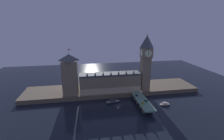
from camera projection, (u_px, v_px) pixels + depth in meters
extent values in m
plane|color=black|center=(118.00, 105.00, 176.86)|extent=(400.00, 400.00, 0.00)
cube|color=brown|center=(112.00, 89.00, 213.13)|extent=(220.00, 42.00, 5.27)
cube|color=#7F7056|center=(110.00, 83.00, 199.20)|extent=(73.44, 16.51, 20.66)
cube|color=tan|center=(111.00, 91.00, 193.06)|extent=(73.44, 0.20, 7.44)
cube|color=#42474C|center=(110.00, 74.00, 196.05)|extent=(73.44, 15.19, 2.40)
cone|color=#42474C|center=(87.00, 74.00, 184.01)|extent=(2.40, 2.40, 4.55)
cone|color=#42474C|center=(95.00, 74.00, 185.49)|extent=(2.40, 2.40, 4.55)
cone|color=#42474C|center=(103.00, 73.00, 186.97)|extent=(2.40, 2.40, 4.55)
cone|color=#42474C|center=(111.00, 73.00, 188.45)|extent=(2.40, 2.40, 4.55)
cone|color=#42474C|center=(119.00, 73.00, 189.93)|extent=(2.40, 2.40, 4.55)
cone|color=#42474C|center=(126.00, 72.00, 191.41)|extent=(2.40, 2.40, 4.55)
cone|color=#42474C|center=(134.00, 72.00, 192.89)|extent=(2.40, 2.40, 4.55)
cube|color=#7F7056|center=(145.00, 74.00, 201.50)|extent=(10.43, 10.43, 41.44)
cube|color=#7F7056|center=(146.00, 53.00, 194.24)|extent=(12.30, 12.30, 11.73)
cylinder|color=beige|center=(148.00, 53.00, 188.29)|extent=(8.39, 0.25, 8.39)
cylinder|color=beige|center=(144.00, 52.00, 200.20)|extent=(8.39, 0.25, 8.39)
cylinder|color=beige|center=(151.00, 52.00, 195.25)|extent=(0.25, 8.39, 8.39)
cylinder|color=beige|center=(141.00, 53.00, 193.23)|extent=(0.25, 8.39, 8.39)
cube|color=black|center=(148.00, 53.00, 187.94)|extent=(0.36, 0.10, 6.30)
pyramid|color=#42474C|center=(147.00, 41.00, 190.63)|extent=(12.30, 12.30, 14.76)
sphere|color=gold|center=(147.00, 34.00, 188.40)|extent=(1.60, 1.60, 1.60)
cube|color=#7F7056|center=(70.00, 77.00, 190.25)|extent=(17.38, 17.38, 40.31)
pyramid|color=#42474C|center=(69.00, 57.00, 183.76)|extent=(17.73, 17.73, 7.26)
cylinder|color=#99999E|center=(68.00, 51.00, 181.95)|extent=(0.24, 0.24, 6.00)
cube|color=red|center=(69.00, 50.00, 181.55)|extent=(2.00, 0.08, 1.20)
cube|color=slate|center=(143.00, 101.00, 174.78)|extent=(11.96, 46.00, 1.40)
cube|color=brown|center=(147.00, 110.00, 162.54)|extent=(10.16, 3.20, 4.82)
cube|color=brown|center=(144.00, 106.00, 171.27)|extent=(10.16, 3.20, 4.82)
cube|color=brown|center=(141.00, 102.00, 180.00)|extent=(10.16, 3.20, 4.82)
cube|color=brown|center=(138.00, 98.00, 188.72)|extent=(10.16, 3.20, 4.82)
cube|color=black|center=(137.00, 95.00, 185.78)|extent=(1.85, 3.96, 0.69)
cube|color=black|center=(137.00, 95.00, 185.62)|extent=(1.52, 1.78, 0.45)
cylinder|color=black|center=(136.00, 95.00, 186.86)|extent=(0.22, 0.64, 0.64)
cylinder|color=black|center=(137.00, 95.00, 187.14)|extent=(0.22, 0.64, 0.64)
cylinder|color=black|center=(136.00, 96.00, 184.53)|extent=(0.22, 0.64, 0.64)
cylinder|color=black|center=(138.00, 96.00, 184.81)|extent=(0.22, 0.64, 0.64)
cube|color=yellow|center=(143.00, 103.00, 166.94)|extent=(1.84, 4.11, 0.73)
cube|color=black|center=(143.00, 103.00, 166.78)|extent=(1.51, 1.85, 0.45)
cylinder|color=black|center=(141.00, 103.00, 168.07)|extent=(0.22, 0.64, 0.64)
cylinder|color=black|center=(143.00, 103.00, 168.35)|extent=(0.22, 0.64, 0.64)
cylinder|color=black|center=(142.00, 104.00, 165.65)|extent=(0.22, 0.64, 0.64)
cylinder|color=black|center=(144.00, 104.00, 165.93)|extent=(0.22, 0.64, 0.64)
cube|color=#235633|center=(146.00, 101.00, 171.99)|extent=(1.95, 3.94, 0.89)
cube|color=black|center=(146.00, 100.00, 171.80)|extent=(1.60, 1.77, 0.45)
cylinder|color=black|center=(147.00, 102.00, 171.06)|extent=(0.22, 0.64, 0.64)
cylinder|color=black|center=(146.00, 102.00, 170.76)|extent=(0.22, 0.64, 0.64)
cylinder|color=black|center=(146.00, 101.00, 173.38)|extent=(0.22, 0.64, 0.64)
cylinder|color=black|center=(145.00, 101.00, 173.08)|extent=(0.22, 0.64, 0.64)
cylinder|color=black|center=(148.00, 100.00, 173.60)|extent=(0.28, 0.28, 0.86)
cylinder|color=maroon|center=(148.00, 100.00, 173.39)|extent=(0.38, 0.38, 0.72)
sphere|color=tan|center=(148.00, 99.00, 173.26)|extent=(0.23, 0.23, 0.23)
cylinder|color=black|center=(136.00, 97.00, 181.37)|extent=(0.28, 0.28, 0.81)
cylinder|color=maroon|center=(136.00, 97.00, 181.16)|extent=(0.38, 0.38, 0.68)
sphere|color=tan|center=(136.00, 96.00, 181.04)|extent=(0.22, 0.22, 0.22)
cylinder|color=#2D3333|center=(142.00, 107.00, 159.65)|extent=(0.56, 0.56, 0.50)
cylinder|color=#2D3333|center=(142.00, 105.00, 158.89)|extent=(0.18, 0.18, 5.05)
sphere|color=#F9E5A3|center=(143.00, 102.00, 158.06)|extent=(0.60, 0.60, 0.60)
sphere|color=#F9E5A3|center=(142.00, 102.00, 158.08)|extent=(0.44, 0.44, 0.44)
sphere|color=#F9E5A3|center=(143.00, 102.00, 158.22)|extent=(0.44, 0.44, 0.44)
cylinder|color=#2D3333|center=(148.00, 100.00, 175.44)|extent=(0.56, 0.56, 0.50)
cylinder|color=#2D3333|center=(148.00, 98.00, 174.69)|extent=(0.18, 0.18, 4.97)
sphere|color=#F9E5A3|center=(148.00, 95.00, 173.86)|extent=(0.60, 0.60, 0.60)
sphere|color=#F9E5A3|center=(147.00, 95.00, 173.89)|extent=(0.44, 0.44, 0.44)
sphere|color=#F9E5A3|center=(148.00, 95.00, 174.03)|extent=(0.44, 0.44, 0.44)
ellipsoid|color=#1E2842|center=(113.00, 102.00, 181.88)|extent=(16.46, 6.19, 2.08)
cube|color=tan|center=(113.00, 101.00, 181.62)|extent=(14.44, 5.16, 0.24)
cube|color=#2D333D|center=(113.00, 100.00, 181.30)|extent=(7.51, 3.39, 2.08)
ellipsoid|color=#B2A893|center=(165.00, 104.00, 177.33)|extent=(11.03, 5.12, 1.55)
cube|color=tan|center=(165.00, 104.00, 177.13)|extent=(9.70, 4.11, 0.24)
cube|color=#B7B2A8|center=(165.00, 103.00, 176.89)|extent=(4.98, 3.12, 1.55)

